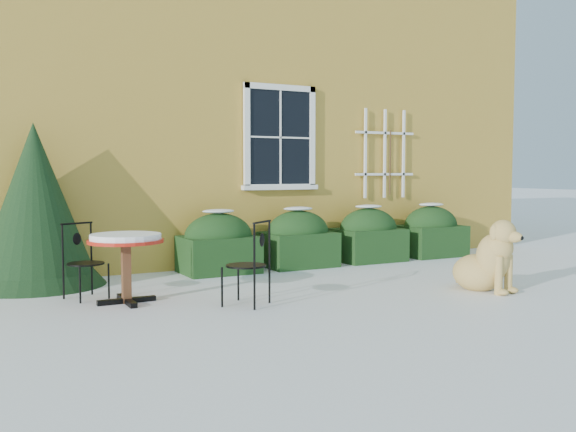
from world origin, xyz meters
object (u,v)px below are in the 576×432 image
patio_chair_far (84,261)px  dog (488,262)px  bistro_table (126,246)px  patio_chair_near (249,263)px  evergreen_shrub (36,221)px

patio_chair_far → dog: size_ratio=0.85×
bistro_table → patio_chair_near: patio_chair_near is taller
evergreen_shrub → dog: (4.77, -2.97, -0.47)m
evergreen_shrub → patio_chair_far: 1.25m
evergreen_shrub → dog: bearing=-31.9°
patio_chair_far → dog: 4.76m
evergreen_shrub → patio_chair_far: bearing=-71.4°
patio_chair_near → dog: 2.95m
patio_chair_near → dog: size_ratio=0.91×
evergreen_shrub → patio_chair_far: evergreen_shrub is taller
bistro_table → patio_chair_far: size_ratio=0.96×
dog → bistro_table: bearing=150.0°
bistro_table → patio_chair_near: size_ratio=0.89×
patio_chair_far → dog: (4.39, -1.85, -0.07)m
evergreen_shrub → dog: 5.64m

